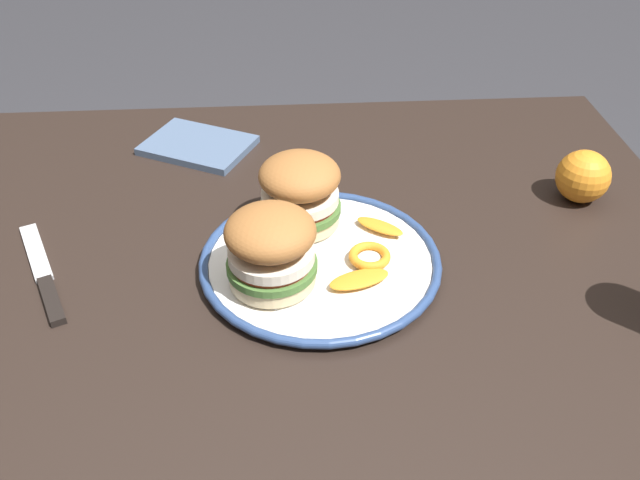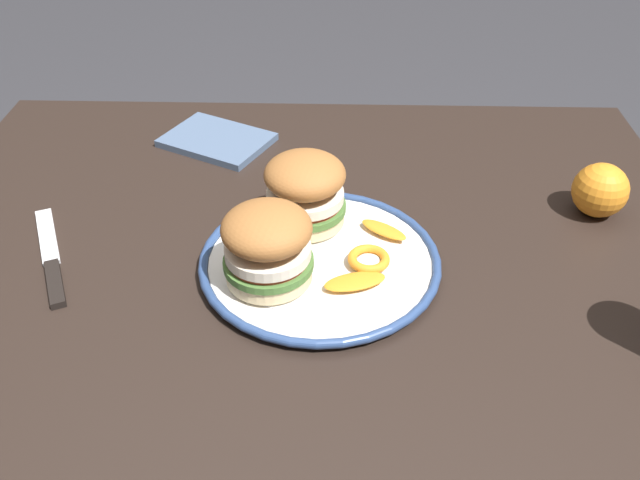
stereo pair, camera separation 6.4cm
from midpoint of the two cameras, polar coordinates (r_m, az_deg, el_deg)
The scene contains 10 objects.
dining_table at distance 0.94m, azimuth -3.30°, elevation -7.02°, with size 1.13×0.96×0.72m.
dinner_plate at distance 0.87m, azimuth -2.09°, elevation -1.66°, with size 0.31×0.31×0.02m.
sandwich_half_left at distance 0.80m, azimuth -6.49°, elevation -0.68°, with size 0.14×0.14×0.10m.
sandwich_half_right at distance 0.90m, azimuth -3.91°, elevation 4.19°, with size 0.14×0.14×0.10m.
orange_peel_curled at distance 0.85m, azimuth 2.13°, elevation -1.46°, with size 0.08×0.08×0.01m.
orange_peel_strip_long at distance 0.82m, azimuth 1.14°, elevation -3.43°, with size 0.08×0.05×0.01m.
orange_peel_strip_short at distance 0.91m, azimuth 3.13°, elevation 1.12°, with size 0.07×0.06×0.01m.
whole_orange at distance 1.04m, azimuth 19.92°, elevation 5.08°, with size 0.08×0.08×0.08m, color orange.
table_knife at distance 0.93m, azimuth -24.29°, elevation -3.06°, with size 0.11×0.21×0.01m.
folded_napkin at distance 1.15m, azimuth -11.94°, elevation 7.87°, with size 0.17×0.12×0.01m, color slate.
Camera 1 is at (-0.02, -0.67, 1.27)m, focal length 37.51 mm.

